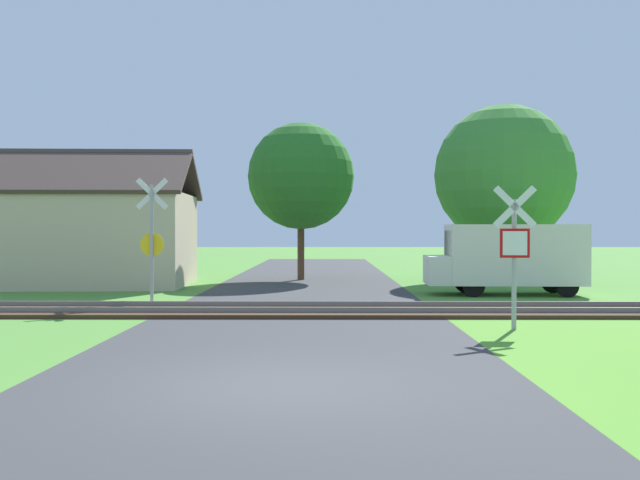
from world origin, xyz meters
The scene contains 9 objects.
ground_plane centered at (0.00, 0.00, 0.00)m, with size 160.00×160.00×0.00m, color #4C8433.
road_asphalt centered at (0.00, 2.00, 0.00)m, with size 6.88×80.00×0.01m, color #38383A.
rail_track centered at (0.00, 8.33, 0.06)m, with size 60.00×2.60×0.22m.
stop_sign_near centered at (4.53, 5.34, 1.69)m, with size 0.88×0.16×2.97m.
crossing_sign_far centered at (-4.11, 10.14, 1.92)m, with size 0.88×0.15×3.49m.
house centered at (-8.66, 17.12, 1.86)m, with size 8.91×6.12×5.08m.
tree_right centered at (7.83, 19.49, 4.31)m, with size 5.60×5.60×7.12m.
tree_center centered at (-0.39, 20.33, 4.31)m, with size 4.43×4.43×6.53m.
mail_truck centered at (6.48, 13.40, 1.24)m, with size 4.94×2.01×2.24m.
Camera 1 is at (0.66, -9.30, 2.04)m, focal length 40.00 mm.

